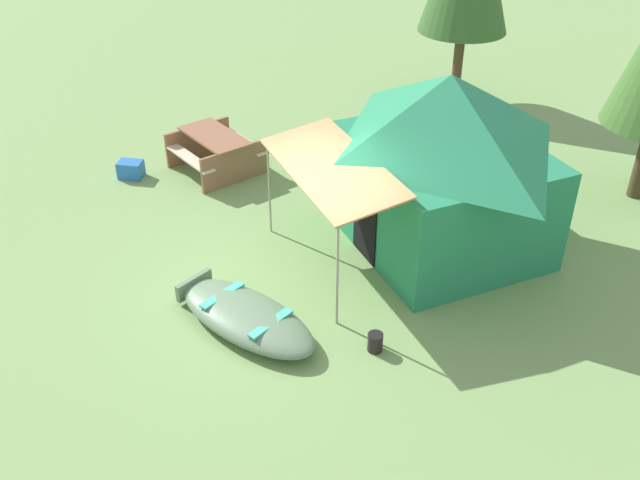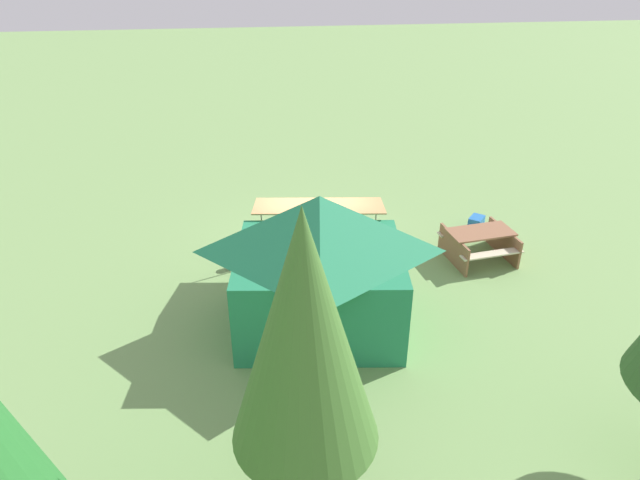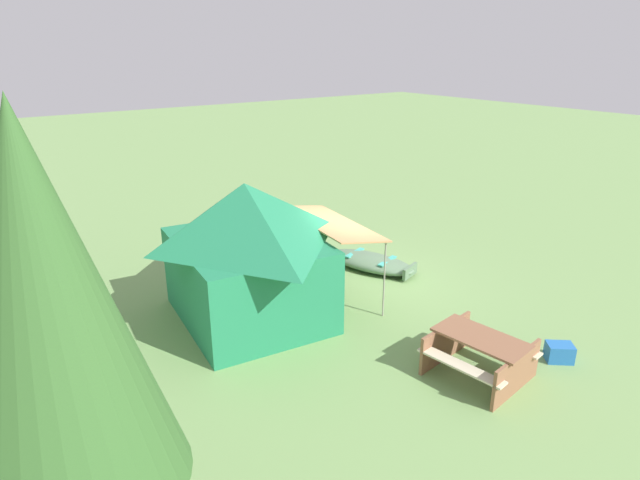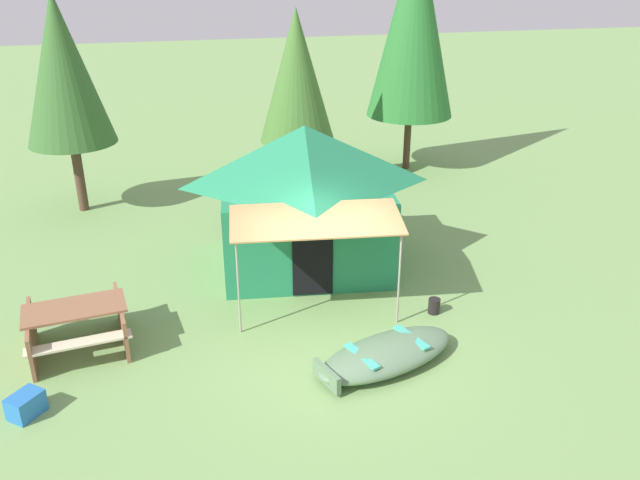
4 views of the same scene
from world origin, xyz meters
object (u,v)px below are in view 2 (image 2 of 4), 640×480
Objects in this scene: fuel_can at (233,263)px; pine_tree_back_right at (304,335)px; cooler_box at (476,223)px; canvas_cabin_tent at (320,261)px; picnic_table at (479,242)px; beached_rowboat at (284,233)px.

pine_tree_back_right is at bearing 99.32° from fuel_can.
pine_tree_back_right reaches higher than cooler_box.
canvas_cabin_tent is at bearing -99.67° from pine_tree_back_right.
canvas_cabin_tent is at bearing 126.35° from fuel_can.
pine_tree_back_right is at bearing 80.33° from canvas_cabin_tent.
fuel_can is at bearing -80.68° from pine_tree_back_right.
cooler_box is (-0.58, -1.61, -0.31)m from picnic_table.
picnic_table is at bearing -152.95° from canvas_cabin_tent.
beached_rowboat is at bearing -83.08° from canvas_cabin_tent.
beached_rowboat is at bearing -18.80° from picnic_table.
beached_rowboat is 1.49× the size of picnic_table.
picnic_table is at bearing 161.20° from beached_rowboat.
beached_rowboat is at bearing -0.21° from cooler_box.
canvas_cabin_tent is 0.93× the size of pine_tree_back_right.
pine_tree_back_right is (-1.11, 6.76, 2.98)m from fuel_can.
fuel_can is 0.06× the size of pine_tree_back_right.
canvas_cabin_tent is 4.95m from picnic_table.
cooler_box is 6.85m from fuel_can.
beached_rowboat is 1.91m from fuel_can.
picnic_table is at bearing 70.15° from cooler_box.
fuel_can is at bearing 44.13° from beached_rowboat.
beached_rowboat is 8.61m from pine_tree_back_right.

